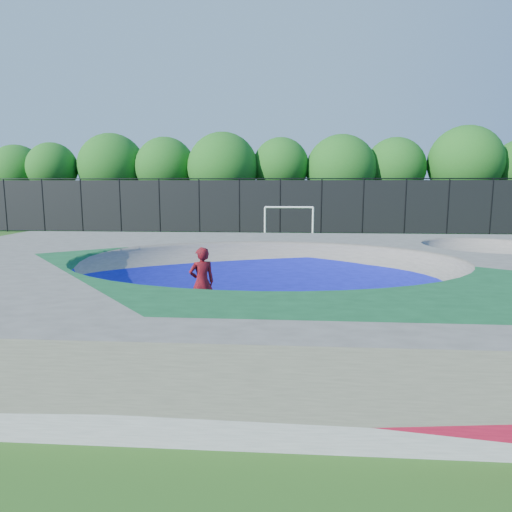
# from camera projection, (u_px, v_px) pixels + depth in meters

# --- Properties ---
(ground) EXTENTS (120.00, 120.00, 0.00)m
(ground) POSITION_uv_depth(u_px,v_px,m) (266.00, 310.00, 13.00)
(ground) COLOR #245317
(ground) RESTS_ON ground
(skate_deck) EXTENTS (22.00, 14.00, 1.50)m
(skate_deck) POSITION_uv_depth(u_px,v_px,m) (266.00, 285.00, 12.89)
(skate_deck) COLOR gray
(skate_deck) RESTS_ON ground
(skater) EXTENTS (0.83, 0.73, 1.91)m
(skater) POSITION_uv_depth(u_px,v_px,m) (202.00, 283.00, 12.18)
(skater) COLOR #B80E18
(skater) RESTS_ON ground
(skateboard) EXTENTS (0.81, 0.49, 0.05)m
(skateboard) POSITION_uv_depth(u_px,v_px,m) (203.00, 316.00, 12.33)
(skateboard) COLOR black
(skateboard) RESTS_ON ground
(soccer_goal) EXTENTS (3.27, 0.12, 2.16)m
(soccer_goal) POSITION_uv_depth(u_px,v_px,m) (289.00, 216.00, 29.97)
(soccer_goal) COLOR white
(soccer_goal) RESTS_ON ground
(fence) EXTENTS (48.09, 0.09, 4.04)m
(fence) POSITION_uv_depth(u_px,v_px,m) (280.00, 205.00, 33.38)
(fence) COLOR black
(fence) RESTS_ON ground
(treeline) EXTENTS (50.84, 7.16, 8.30)m
(treeline) POSITION_uv_depth(u_px,v_px,m) (271.00, 168.00, 38.00)
(treeline) COLOR #3F291F
(treeline) RESTS_ON ground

